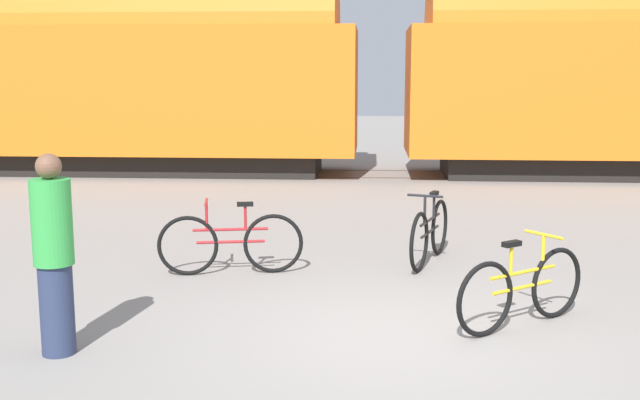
{
  "coord_description": "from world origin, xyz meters",
  "views": [
    {
      "loc": [
        -0.23,
        -6.73,
        2.42
      ],
      "look_at": [
        -0.78,
        1.23,
        1.1
      ],
      "focal_mm": 42.0,
      "sensor_mm": 36.0,
      "label": 1
    }
  ],
  "objects": [
    {
      "name": "rail_near",
      "position": [
        0.0,
        11.21,
        0.01
      ],
      "size": [
        36.75,
        0.07,
        0.01
      ],
      "primitive_type": "cube",
      "color": "#4C4238",
      "rests_on": "ground_plane"
    },
    {
      "name": "person_in_green",
      "position": [
        -2.97,
        -0.6,
        0.89
      ],
      "size": [
        0.34,
        0.34,
        1.78
      ],
      "rotation": [
        0.0,
        0.0,
        0.65
      ],
      "color": "#283351",
      "rests_on": "ground_plane"
    },
    {
      "name": "bicycle_yellow",
      "position": [
        1.25,
        0.42,
        0.38
      ],
      "size": [
        1.41,
        1.1,
        0.9
      ],
      "color": "black",
      "rests_on": "ground_plane"
    },
    {
      "name": "ground_plane",
      "position": [
        0.0,
        0.0,
        0.0
      ],
      "size": [
        80.0,
        80.0,
        0.0
      ],
      "primitive_type": "plane",
      "color": "gray"
    },
    {
      "name": "freight_train",
      "position": [
        -0.0,
        11.92,
        2.62
      ],
      "size": [
        24.75,
        3.08,
        5.05
      ],
      "color": "black",
      "rests_on": "ground_plane"
    },
    {
      "name": "rail_far",
      "position": [
        0.0,
        12.64,
        0.01
      ],
      "size": [
        36.75,
        0.07,
        0.01
      ],
      "primitive_type": "cube",
      "color": "#4C4238",
      "rests_on": "ground_plane"
    },
    {
      "name": "bicycle_maroon",
      "position": [
        -1.95,
        2.18,
        0.39
      ],
      "size": [
        1.77,
        0.47,
        0.93
      ],
      "color": "black",
      "rests_on": "ground_plane"
    },
    {
      "name": "bicycle_black",
      "position": [
        0.54,
        2.93,
        0.4
      ],
      "size": [
        0.63,
        1.7,
        0.95
      ],
      "color": "black",
      "rests_on": "ground_plane"
    }
  ]
}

